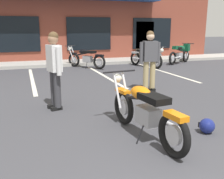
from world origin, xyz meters
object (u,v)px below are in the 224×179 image
at_px(motorcycle_foreground_classic, 144,110).
at_px(motorcycle_blue_standard, 146,57).
at_px(person_in_shorts_foreground, 54,66).
at_px(motorcycle_red_sportbike, 86,58).
at_px(motorcycle_silver_naked, 181,53).
at_px(helmet_on_pavement, 207,126).
at_px(person_in_black_shirt, 150,57).

distance_m(motorcycle_foreground_classic, motorcycle_blue_standard, 7.99).
height_order(motorcycle_foreground_classic, person_in_shorts_foreground, person_in_shorts_foreground).
height_order(motorcycle_red_sportbike, person_in_shorts_foreground, person_in_shorts_foreground).
distance_m(motorcycle_silver_naked, helmet_on_pavement, 9.24).
relative_size(motorcycle_blue_standard, helmet_on_pavement, 7.89).
height_order(motorcycle_red_sportbike, person_in_black_shirt, person_in_black_shirt).
distance_m(motorcycle_silver_naked, person_in_shorts_foreground, 9.01).
bearing_deg(motorcycle_foreground_classic, person_in_shorts_foreground, 119.87).
xyz_separation_m(motorcycle_foreground_classic, person_in_black_shirt, (1.55, 2.91, 0.49)).
bearing_deg(person_in_black_shirt, person_in_shorts_foreground, -161.94).
relative_size(motorcycle_red_sportbike, motorcycle_silver_naked, 0.94).
distance_m(motorcycle_blue_standard, person_in_black_shirt, 4.72).
height_order(motorcycle_foreground_classic, helmet_on_pavement, motorcycle_foreground_classic).
relative_size(motorcycle_blue_standard, person_in_black_shirt, 1.22).
distance_m(motorcycle_foreground_classic, helmet_on_pavement, 1.15).
relative_size(motorcycle_red_sportbike, person_in_black_shirt, 1.06).
bearing_deg(motorcycle_silver_naked, motorcycle_red_sportbike, -179.87).
relative_size(motorcycle_foreground_classic, motorcycle_silver_naked, 1.12).
bearing_deg(motorcycle_silver_naked, person_in_shorts_foreground, -140.41).
relative_size(person_in_black_shirt, person_in_shorts_foreground, 1.00).
relative_size(person_in_shorts_foreground, helmet_on_pavement, 6.44).
bearing_deg(motorcycle_red_sportbike, person_in_shorts_foreground, -109.46).
bearing_deg(motorcycle_foreground_classic, helmet_on_pavement, -10.29).
relative_size(motorcycle_foreground_classic, motorcycle_blue_standard, 1.03).
height_order(motorcycle_red_sportbike, motorcycle_blue_standard, same).
xyz_separation_m(motorcycle_red_sportbike, helmet_on_pavement, (0.22, -7.94, -0.33)).
distance_m(motorcycle_silver_naked, motorcycle_blue_standard, 2.32).
bearing_deg(motorcycle_blue_standard, person_in_shorts_foreground, -132.45).
bearing_deg(motorcycle_blue_standard, person_in_black_shirt, -115.01).
bearing_deg(motorcycle_silver_naked, motorcycle_foreground_classic, -126.67).
xyz_separation_m(motorcycle_foreground_classic, person_in_shorts_foreground, (-1.16, 2.02, 0.49)).
bearing_deg(helmet_on_pavement, motorcycle_silver_naked, 59.47).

